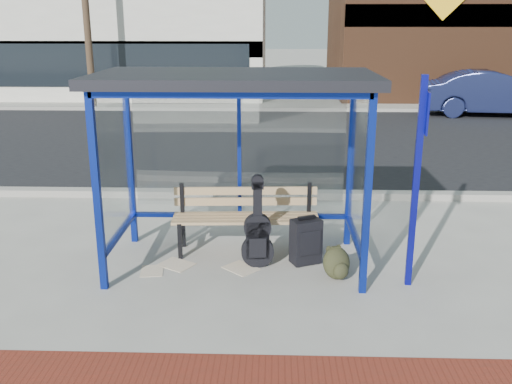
{
  "coord_description": "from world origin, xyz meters",
  "views": [
    {
      "loc": [
        0.47,
        -6.76,
        3.0
      ],
      "look_at": [
        0.24,
        0.2,
        0.91
      ],
      "focal_mm": 40.0,
      "sensor_mm": 36.0,
      "label": 1
    }
  ],
  "objects_px": {
    "suitcase": "(306,242)",
    "parked_car": "(493,93)",
    "backpack": "(337,264)",
    "guitar_bag": "(258,236)",
    "bench": "(246,214)"
  },
  "relations": [
    {
      "from": "bench",
      "to": "parked_car",
      "type": "relative_size",
      "value": 0.44
    },
    {
      "from": "bench",
      "to": "suitcase",
      "type": "distance_m",
      "value": 0.92
    },
    {
      "from": "suitcase",
      "to": "parked_car",
      "type": "xyz_separation_m",
      "value": [
        6.73,
        12.26,
        0.44
      ]
    },
    {
      "from": "suitcase",
      "to": "parked_car",
      "type": "relative_size",
      "value": 0.14
    },
    {
      "from": "backpack",
      "to": "parked_car",
      "type": "height_order",
      "value": "parked_car"
    },
    {
      "from": "suitcase",
      "to": "guitar_bag",
      "type": "bearing_deg",
      "value": 166.76
    },
    {
      "from": "bench",
      "to": "guitar_bag",
      "type": "distance_m",
      "value": 0.57
    },
    {
      "from": "bench",
      "to": "guitar_bag",
      "type": "bearing_deg",
      "value": -74.65
    },
    {
      "from": "backpack",
      "to": "parked_car",
      "type": "xyz_separation_m",
      "value": [
        6.37,
        12.72,
        0.54
      ]
    },
    {
      "from": "guitar_bag",
      "to": "parked_car",
      "type": "height_order",
      "value": "parked_car"
    },
    {
      "from": "backpack",
      "to": "suitcase",
      "type": "bearing_deg",
      "value": 106.85
    },
    {
      "from": "bench",
      "to": "parked_car",
      "type": "height_order",
      "value": "parked_car"
    },
    {
      "from": "suitcase",
      "to": "parked_car",
      "type": "bearing_deg",
      "value": 37.41
    },
    {
      "from": "bench",
      "to": "backpack",
      "type": "relative_size",
      "value": 4.83
    },
    {
      "from": "guitar_bag",
      "to": "backpack",
      "type": "xyz_separation_m",
      "value": [
        0.97,
        -0.34,
        -0.22
      ]
    }
  ]
}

